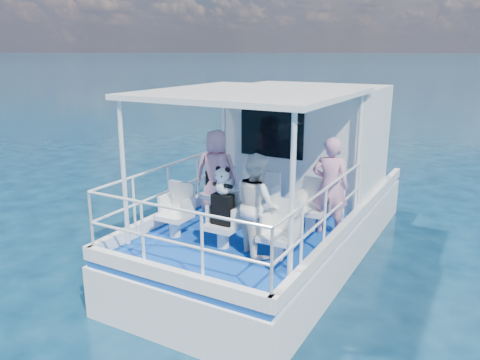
{
  "coord_description": "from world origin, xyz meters",
  "views": [
    {
      "loc": [
        3.43,
        -6.7,
        3.77
      ],
      "look_at": [
        -0.1,
        -0.4,
        1.77
      ],
      "focal_mm": 35.0,
      "sensor_mm": 36.0,
      "label": 1
    }
  ],
  "objects_px": {
    "passenger_port_fwd": "(216,172)",
    "backpack_center": "(223,209)",
    "passenger_stbd_aft": "(257,204)",
    "panda": "(223,181)"
  },
  "relations": [
    {
      "from": "passenger_stbd_aft",
      "to": "panda",
      "type": "xyz_separation_m",
      "value": [
        -0.52,
        -0.09,
        0.3
      ]
    },
    {
      "from": "panda",
      "to": "passenger_port_fwd",
      "type": "bearing_deg",
      "value": 125.49
    },
    {
      "from": "backpack_center",
      "to": "panda",
      "type": "relative_size",
      "value": 1.13
    },
    {
      "from": "passenger_stbd_aft",
      "to": "panda",
      "type": "height_order",
      "value": "passenger_stbd_aft"
    },
    {
      "from": "backpack_center",
      "to": "passenger_port_fwd",
      "type": "bearing_deg",
      "value": 125.22
    },
    {
      "from": "passenger_stbd_aft",
      "to": "backpack_center",
      "type": "xyz_separation_m",
      "value": [
        -0.52,
        -0.1,
        -0.13
      ]
    },
    {
      "from": "backpack_center",
      "to": "passenger_stbd_aft",
      "type": "bearing_deg",
      "value": 11.02
    },
    {
      "from": "passenger_port_fwd",
      "to": "backpack_center",
      "type": "relative_size",
      "value": 3.32
    },
    {
      "from": "passenger_port_fwd",
      "to": "backpack_center",
      "type": "bearing_deg",
      "value": 105.48
    },
    {
      "from": "passenger_stbd_aft",
      "to": "panda",
      "type": "relative_size",
      "value": 3.63
    }
  ]
}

